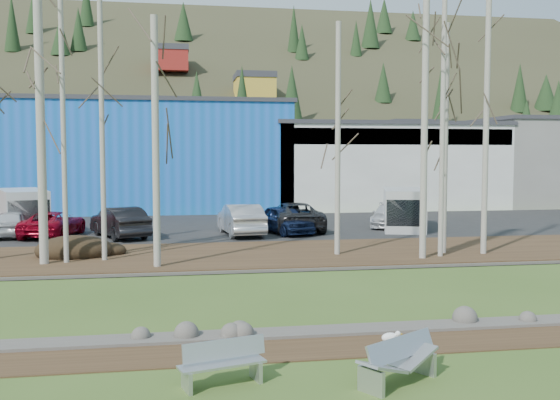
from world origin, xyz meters
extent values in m
plane|color=#3B561E|center=(0.00, 0.00, 0.00)|extent=(200.00, 200.00, 0.00)
cube|color=#382616|center=(0.00, 2.10, 0.01)|extent=(80.00, 1.80, 0.03)
cube|color=#382616|center=(0.00, 14.50, 0.07)|extent=(80.00, 7.00, 0.15)
cube|color=black|center=(0.00, 25.00, 0.07)|extent=(80.00, 14.00, 0.14)
cube|color=blue|center=(-6.00, 39.00, 4.00)|extent=(20.00, 12.00, 8.00)
cube|color=#333338|center=(-6.00, 39.00, 8.15)|extent=(20.40, 12.24, 0.30)
cube|color=#B9B9B4|center=(12.00, 39.00, 3.25)|extent=(18.00, 12.00, 6.50)
cube|color=#333338|center=(12.00, 39.00, 6.65)|extent=(18.36, 12.24, 0.30)
cube|color=navy|center=(12.00, 33.10, 5.60)|extent=(17.64, 0.20, 1.20)
cube|color=slate|center=(28.00, 39.00, 3.50)|extent=(14.00, 12.00, 7.00)
cube|color=#333338|center=(28.00, 39.00, 7.15)|extent=(14.28, 12.24, 0.30)
cube|color=#B6B9BB|center=(-4.20, -0.01, 0.19)|extent=(0.20, 0.49, 0.39)
cube|color=#B6B9BB|center=(-2.93, 0.35, 0.19)|extent=(0.20, 0.49, 0.39)
cube|color=#B6B9BB|center=(-3.51, 0.36, 0.62)|extent=(1.56, 0.53, 0.35)
cube|color=#B6B9BB|center=(-3.56, 0.17, 0.40)|extent=(1.65, 0.86, 0.04)
cube|color=#B6B9BB|center=(-1.03, -0.66, 0.22)|extent=(0.37, 0.52, 0.45)
cube|color=#B6B9BB|center=(0.26, 0.15, 0.22)|extent=(0.37, 0.52, 0.45)
cube|color=#B6B9BB|center=(-0.27, -0.06, 0.61)|extent=(1.65, 1.15, 0.40)
cube|color=#95989A|center=(-0.77, -0.50, 0.41)|extent=(1.02, 0.90, 0.33)
cube|color=#95989A|center=(0.00, -0.01, 0.41)|extent=(1.02, 0.90, 0.33)
cylinder|color=gold|center=(0.21, 1.92, 0.06)|extent=(0.01, 0.01, 0.11)
cylinder|color=gold|center=(0.21, 1.99, 0.06)|extent=(0.01, 0.01, 0.11)
ellipsoid|color=white|center=(0.24, 1.96, 0.18)|extent=(0.39, 0.22, 0.22)
cube|color=gray|center=(0.24, 1.96, 0.22)|extent=(0.27, 0.20, 0.02)
sphere|color=white|center=(0.40, 1.89, 0.28)|extent=(0.12, 0.12, 0.12)
cone|color=gold|center=(0.47, 1.86, 0.28)|extent=(0.07, 0.06, 0.03)
ellipsoid|color=black|center=(-8.42, 14.99, 0.45)|extent=(3.08, 2.18, 0.60)
cylinder|color=#BEB5AA|center=(-8.47, 13.44, 5.78)|extent=(0.19, 0.19, 11.25)
cylinder|color=#BEB5AA|center=(-9.24, 13.29, 5.36)|extent=(0.32, 0.32, 10.41)
cylinder|color=#BEB5AA|center=(-7.11, 13.80, 5.55)|extent=(0.20, 0.20, 10.81)
cylinder|color=#BEB5AA|center=(-5.06, 12.01, 4.65)|extent=(0.26, 0.26, 8.99)
cylinder|color=#BEB5AA|center=(2.12, 13.70, 4.84)|extent=(0.22, 0.22, 9.37)
cylinder|color=#BEB5AA|center=(6.09, 12.55, 5.31)|extent=(0.20, 0.20, 10.31)
cylinder|color=#BEB5AA|center=(5.19, 12.21, 5.43)|extent=(0.26, 0.26, 10.56)
cylinder|color=#BEB5AA|center=(6.55, 13.34, 4.84)|extent=(0.27, 0.27, 9.39)
cylinder|color=#BEB5AA|center=(8.11, 12.87, 6.28)|extent=(0.23, 0.23, 12.26)
imported|color=silver|center=(-12.48, 21.83, 0.81)|extent=(1.92, 4.03, 1.33)
imported|color=black|center=(-7.13, 20.66, 0.90)|extent=(3.37, 4.86, 1.52)
imported|color=maroon|center=(-10.43, 21.50, 0.78)|extent=(2.92, 4.89, 1.27)
imported|color=#142041|center=(1.19, 20.90, 0.86)|extent=(2.88, 4.57, 1.45)
imported|color=#B9B9BB|center=(-1.12, 20.66, 0.93)|extent=(2.17, 4.96, 1.59)
imported|color=#252427|center=(1.90, 22.08, 0.91)|extent=(2.63, 5.55, 1.53)
imported|color=silver|center=(7.61, 23.05, 0.78)|extent=(3.44, 4.74, 1.28)
cube|color=silver|center=(8.00, 21.77, 1.25)|extent=(3.53, 5.46, 2.21)
cube|color=black|center=(7.40, 19.86, 1.25)|extent=(2.23, 1.61, 1.37)
cube|color=silver|center=(-12.60, 24.59, 1.25)|extent=(3.74, 5.48, 2.21)
cube|color=black|center=(-11.90, 22.71, 1.25)|extent=(2.24, 1.68, 1.37)
camera|label=1|loc=(-4.34, -10.86, 4.14)|focal=40.00mm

